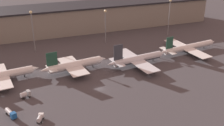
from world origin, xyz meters
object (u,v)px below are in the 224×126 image
(service_vehicle_1, at_px, (40,118))
(service_vehicle_0, at_px, (25,94))
(airplane_3, at_px, (188,47))
(airplane_1, at_px, (74,65))
(airplane_2, at_px, (137,59))
(airplane_0, at_px, (2,75))
(service_vehicle_2, at_px, (11,113))

(service_vehicle_1, bearing_deg, service_vehicle_0, 33.70)
(airplane_3, bearing_deg, airplane_1, 174.76)
(service_vehicle_1, bearing_deg, airplane_2, -36.00)
(airplane_1, xyz_separation_m, service_vehicle_0, (-28.02, -19.62, -2.00))
(service_vehicle_0, bearing_deg, airplane_2, -4.04)
(airplane_0, distance_m, service_vehicle_2, 34.56)
(service_vehicle_2, bearing_deg, airplane_3, 85.92)
(airplane_1, relative_size, service_vehicle_0, 7.73)
(service_vehicle_1, bearing_deg, service_vehicle_2, 79.41)
(service_vehicle_2, bearing_deg, service_vehicle_0, 131.01)
(airplane_2, bearing_deg, airplane_3, 2.46)
(airplane_0, bearing_deg, service_vehicle_1, -78.87)
(airplane_0, xyz_separation_m, airplane_1, (37.77, -1.15, 0.28))
(airplane_1, distance_m, airplane_3, 75.61)
(service_vehicle_2, bearing_deg, airplane_2, 90.26)
(airplane_2, relative_size, airplane_3, 0.86)
(airplane_0, distance_m, airplane_3, 113.35)
(service_vehicle_0, xyz_separation_m, service_vehicle_1, (4.00, -20.85, -0.28))
(airplane_3, relative_size, service_vehicle_0, 9.10)
(airplane_2, bearing_deg, airplane_0, 168.73)
(airplane_1, height_order, service_vehicle_1, airplane_1)
(service_vehicle_0, height_order, service_vehicle_1, service_vehicle_0)
(airplane_3, bearing_deg, service_vehicle_1, -163.80)
(airplane_1, height_order, service_vehicle_0, airplane_1)
(airplane_3, xyz_separation_m, service_vehicle_1, (-99.58, -43.00, -1.68))
(airplane_2, distance_m, airplane_3, 40.09)
(airplane_3, bearing_deg, service_vehicle_0, -175.08)
(airplane_1, distance_m, service_vehicle_0, 34.26)
(service_vehicle_1, xyz_separation_m, service_vehicle_2, (-10.93, 7.22, 0.19))
(airplane_0, bearing_deg, airplane_2, -11.27)
(airplane_1, bearing_deg, airplane_0, 171.11)
(airplane_0, bearing_deg, service_vehicle_0, -71.99)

